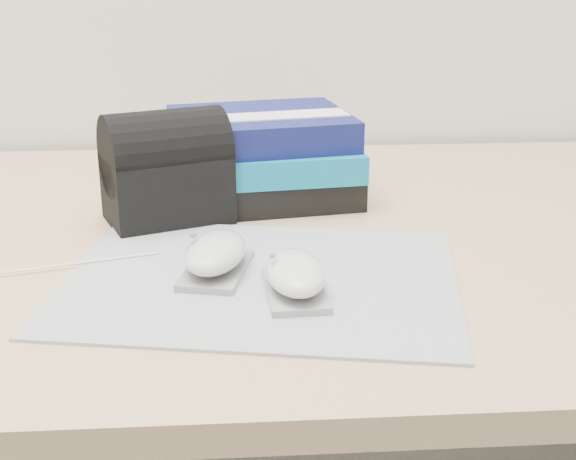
{
  "coord_description": "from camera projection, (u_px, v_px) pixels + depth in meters",
  "views": [
    {
      "loc": [
        -0.15,
        0.68,
        1.06
      ],
      "look_at": [
        -0.1,
        1.47,
        0.77
      ],
      "focal_mm": 50.0,
      "sensor_mm": 36.0,
      "label": 1
    }
  ],
  "objects": [
    {
      "name": "desk",
      "position": [
        349.0,
        372.0,
        1.1
      ],
      "size": [
        1.6,
        0.8,
        0.73
      ],
      "color": "tan",
      "rests_on": "ground"
    },
    {
      "name": "mouse_front",
      "position": [
        295.0,
        276.0,
        0.77
      ],
      "size": [
        0.06,
        0.11,
        0.04
      ],
      "color": "#969698",
      "rests_on": "mousepad"
    },
    {
      "name": "mouse_rear",
      "position": [
        216.0,
        255.0,
        0.82
      ],
      "size": [
        0.08,
        0.12,
        0.05
      ],
      "color": "gray",
      "rests_on": "mousepad"
    },
    {
      "name": "usb_cable",
      "position": [
        62.0,
        265.0,
        0.84
      ],
      "size": [
        0.2,
        0.06,
        0.0
      ],
      "primitive_type": "cylinder",
      "rotation": [
        0.0,
        1.57,
        0.28
      ],
      "color": "white",
      "rests_on": "mousepad"
    },
    {
      "name": "book_stack",
      "position": [
        264.0,
        157.0,
        1.06
      ],
      "size": [
        0.26,
        0.22,
        0.12
      ],
      "color": "black",
      "rests_on": "desk"
    },
    {
      "name": "mousepad",
      "position": [
        261.0,
        279.0,
        0.81
      ],
      "size": [
        0.44,
        0.37,
        0.0
      ],
      "primitive_type": "cube",
      "rotation": [
        0.0,
        0.0,
        -0.18
      ],
      "color": "gray",
      "rests_on": "desk"
    },
    {
      "name": "pouch",
      "position": [
        166.0,
        168.0,
        0.97
      ],
      "size": [
        0.17,
        0.14,
        0.14
      ],
      "color": "black",
      "rests_on": "desk"
    }
  ]
}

